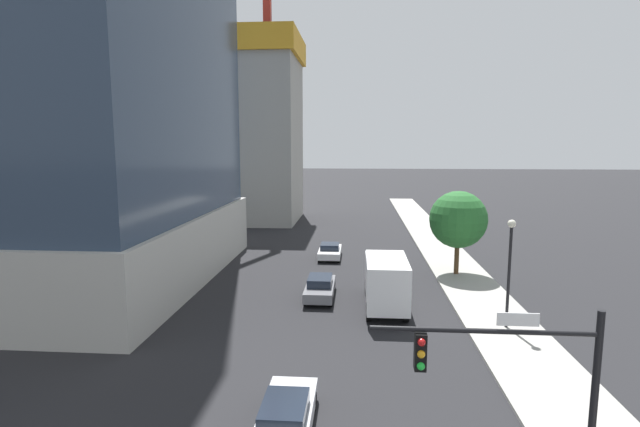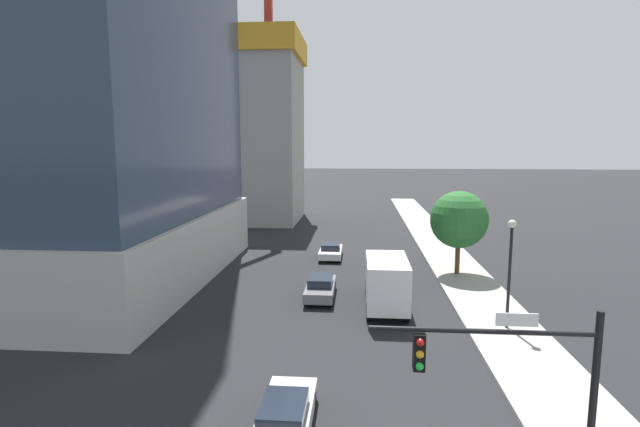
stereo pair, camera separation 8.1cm
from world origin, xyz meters
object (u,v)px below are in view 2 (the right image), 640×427
object	(u,v)px
street_tree	(459,220)
car_gray	(321,287)
box_truck	(386,279)
construction_building	(241,120)
street_lamp	(510,258)
car_white	(331,251)
car_silver	(286,415)
traffic_light_pole	(512,372)

from	to	relation	value
street_tree	car_gray	xyz separation A→B (m)	(-10.10, -6.35, -3.65)
car_gray	box_truck	bearing A→B (deg)	-23.21
construction_building	street_tree	distance (m)	36.32
street_lamp	car_white	distance (m)	19.58
street_lamp	street_tree	distance (m)	11.10
car_white	box_truck	distance (m)	13.87
construction_building	car_silver	world-z (taller)	construction_building
car_gray	box_truck	distance (m)	4.69
street_lamp	box_truck	distance (m)	7.38
construction_building	street_lamp	bearing A→B (deg)	-57.64
construction_building	street_tree	size ratio (longest dim) A/B	5.05
construction_building	car_silver	size ratio (longest dim) A/B	6.99
car_silver	box_truck	distance (m)	14.13
street_lamp	car_gray	size ratio (longest dim) A/B	1.25
traffic_light_pole	box_truck	bearing A→B (deg)	98.56
traffic_light_pole	car_silver	xyz separation A→B (m)	(-6.63, 2.86, -3.26)
construction_building	traffic_light_pole	xyz separation A→B (m)	(19.80, -50.87, -9.36)
street_tree	car_white	world-z (taller)	street_tree
street_lamp	construction_building	bearing A→B (deg)	122.36
car_gray	construction_building	bearing A→B (deg)	111.88
street_tree	construction_building	bearing A→B (deg)	131.36
street_lamp	car_gray	world-z (taller)	street_lamp
car_white	street_lamp	bearing A→B (deg)	-56.67
construction_building	street_lamp	size ratio (longest dim) A/B	5.46
traffic_light_pole	car_white	size ratio (longest dim) A/B	1.39
construction_building	car_gray	xyz separation A→B (m)	(13.16, -32.77, -12.60)
construction_building	car_gray	world-z (taller)	construction_building
street_tree	car_gray	size ratio (longest dim) A/B	1.36
traffic_light_pole	car_gray	distance (m)	19.55
construction_building	street_lamp	distance (m)	45.36
traffic_light_pole	street_tree	distance (m)	24.69
street_tree	car_gray	world-z (taller)	street_tree
traffic_light_pole	car_white	bearing A→B (deg)	102.68
car_silver	car_white	distance (m)	26.62
traffic_light_pole	car_silver	bearing A→B (deg)	156.70
street_lamp	car_silver	world-z (taller)	street_lamp
car_gray	car_white	world-z (taller)	car_gray
traffic_light_pole	street_lamp	bearing A→B (deg)	73.48
car_white	construction_building	bearing A→B (deg)	121.61
street_lamp	box_truck	bearing A→B (deg)	155.38
street_lamp	car_gray	bearing A→B (deg)	155.94
car_white	box_truck	bearing A→B (deg)	-72.40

